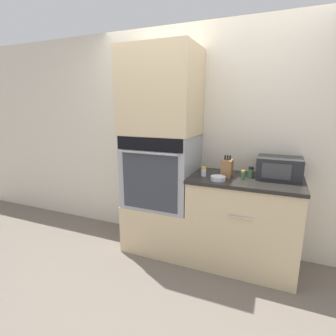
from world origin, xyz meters
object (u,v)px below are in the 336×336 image
wall_oven (161,170)px  bowl (218,178)px  condiment_jar_far (204,172)px  microwave (279,168)px  knife_block (227,168)px  condiment_jar_mid (243,175)px  condiment_jar_near (251,172)px

wall_oven → bowl: bearing=-14.4°
condiment_jar_far → microwave: bearing=15.6°
wall_oven → knife_block: 0.73m
bowl → condiment_jar_far: bearing=150.0°
wall_oven → condiment_jar_mid: size_ratio=8.99×
condiment_jar_far → bowl: bearing=-30.0°
microwave → condiment_jar_near: bearing=-165.1°
microwave → knife_block: knife_block is taller
microwave → condiment_jar_near: size_ratio=3.67×
condiment_jar_near → condiment_jar_mid: size_ratio=1.26×
condiment_jar_near → condiment_jar_far: size_ratio=1.14×
knife_block → condiment_jar_far: (-0.22, -0.08, -0.04)m
knife_block → condiment_jar_near: knife_block is taller
microwave → knife_block: bearing=-167.0°
knife_block → wall_oven: bearing=-179.4°
knife_block → condiment_jar_near: size_ratio=1.94×
knife_block → bowl: knife_block is taller
wall_oven → condiment_jar_mid: 0.89m
condiment_jar_mid → condiment_jar_far: 0.38m
bowl → condiment_jar_mid: size_ratio=1.59×
knife_block → bowl: 0.20m
wall_oven → condiment_jar_near: 0.96m
bowl → condiment_jar_far: condiment_jar_far is taller
wall_oven → condiment_jar_near: wall_oven is taller
microwave → condiment_jar_mid: (-0.32, -0.15, -0.06)m
condiment_jar_far → condiment_jar_mid: bearing=7.2°
microwave → condiment_jar_far: bearing=-164.4°
condiment_jar_near → condiment_jar_far: condiment_jar_near is taller
condiment_jar_mid → bowl: bearing=-145.4°
condiment_jar_near → condiment_jar_far: (-0.45, -0.13, -0.01)m
microwave → condiment_jar_far: 0.73m
knife_block → condiment_jar_far: bearing=-159.0°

